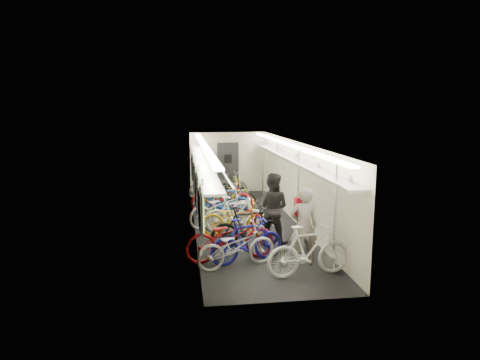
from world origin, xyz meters
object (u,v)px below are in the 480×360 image
object	(u,v)px
bicycle_1	(247,240)
backpack	(300,206)
passenger_near	(304,226)
passenger_mid	(272,208)
bicycle_0	(236,246)

from	to	relation	value
bicycle_1	backpack	size ratio (longest dim) A/B	4.51
passenger_near	passenger_mid	bearing A→B (deg)	-74.59
passenger_near	backpack	world-z (taller)	passenger_near
bicycle_0	passenger_mid	xyz separation A→B (m)	(1.10, 1.57, 0.42)
passenger_mid	bicycle_0	bearing A→B (deg)	81.52
bicycle_0	bicycle_1	bearing A→B (deg)	-65.51
bicycle_0	bicycle_1	world-z (taller)	bicycle_1
bicycle_0	passenger_near	distance (m)	1.51
passenger_near	passenger_mid	xyz separation A→B (m)	(-0.36, 1.57, 0.04)
bicycle_1	passenger_mid	bearing A→B (deg)	-48.12
passenger_near	backpack	distance (m)	0.44
bicycle_1	passenger_near	distance (m)	1.27
bicycle_0	backpack	size ratio (longest dim) A/B	4.70
bicycle_0	passenger_near	xyz separation A→B (m)	(1.46, 0.00, 0.39)
bicycle_0	bicycle_1	xyz separation A→B (m)	(0.26, 0.23, 0.05)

